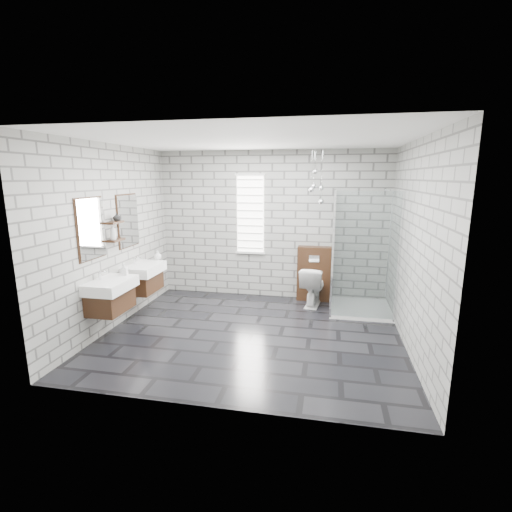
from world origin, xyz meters
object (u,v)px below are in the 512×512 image
(cistern_panel, at_px, (314,274))
(toilet, at_px, (313,286))
(shower_enclosure, at_px, (355,283))
(vanity_left, at_px, (108,286))
(vanity_right, at_px, (142,270))

(cistern_panel, height_order, toilet, cistern_panel)
(cistern_panel, distance_m, toilet, 0.30)
(cistern_panel, bearing_deg, shower_enclosure, -36.41)
(vanity_left, xyz_separation_m, shower_enclosure, (3.41, 1.71, -0.25))
(vanity_right, relative_size, shower_enclosure, 0.77)
(shower_enclosure, bearing_deg, toilet, 160.02)
(shower_enclosure, xyz_separation_m, toilet, (-0.70, 0.25, -0.16))
(toilet, bearing_deg, vanity_right, 28.39)
(vanity_left, bearing_deg, toilet, 35.90)
(vanity_right, bearing_deg, vanity_left, -90.00)
(vanity_right, xyz_separation_m, cistern_panel, (2.71, 1.29, -0.26))
(toilet, bearing_deg, vanity_left, 43.59)
(vanity_left, height_order, vanity_right, same)
(cistern_panel, relative_size, toilet, 1.44)
(vanity_right, bearing_deg, shower_enclosure, 12.70)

